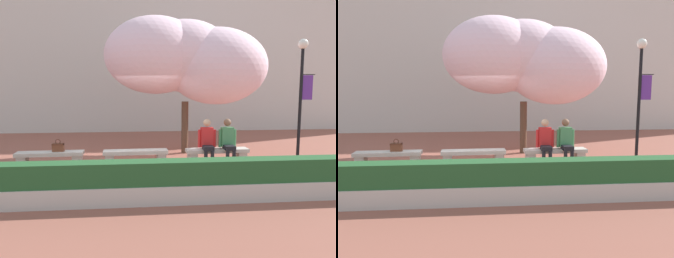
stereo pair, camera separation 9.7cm
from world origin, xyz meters
TOP-DOWN VIEW (x-y plane):
  - ground_plane at (0.00, 0.00)m, footprint 100.00×100.00m
  - building_facade at (0.00, 9.16)m, footprint 28.00×4.00m
  - stone_bench_west_end at (-2.29, 0.00)m, footprint 1.77×0.47m
  - stone_bench_near_west at (0.00, 0.00)m, footprint 1.77×0.47m
  - stone_bench_center at (2.29, 0.00)m, footprint 1.77×0.47m
  - person_seated_left at (1.99, -0.05)m, footprint 0.51×0.69m
  - person_seated_right at (2.58, -0.05)m, footprint 0.51×0.68m
  - handbag at (-2.08, 0.02)m, footprint 0.30×0.15m
  - cherry_tree_main at (1.64, 1.61)m, footprint 5.16×3.12m
  - lamp_post_with_banner at (4.76, 0.13)m, footprint 0.54×0.28m
  - planter_hedge_foreground at (0.00, -2.91)m, footprint 10.72×0.50m

SIDE VIEW (x-z plane):
  - ground_plane at x=0.00m, z-range 0.00..0.00m
  - stone_bench_west_end at x=-2.29m, z-range 0.08..0.53m
  - stone_bench_near_west at x=0.00m, z-range 0.08..0.53m
  - stone_bench_center at x=2.29m, z-range 0.08..0.53m
  - planter_hedge_foreground at x=0.00m, z-range -0.01..0.79m
  - handbag at x=-2.08m, z-range 0.41..0.75m
  - person_seated_left at x=1.99m, z-range 0.05..1.34m
  - person_seated_right at x=2.58m, z-range 0.05..1.34m
  - lamp_post_with_banner at x=4.76m, z-range 0.37..3.89m
  - cherry_tree_main at x=1.64m, z-range 0.85..5.23m
  - building_facade at x=0.00m, z-range 0.00..10.04m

